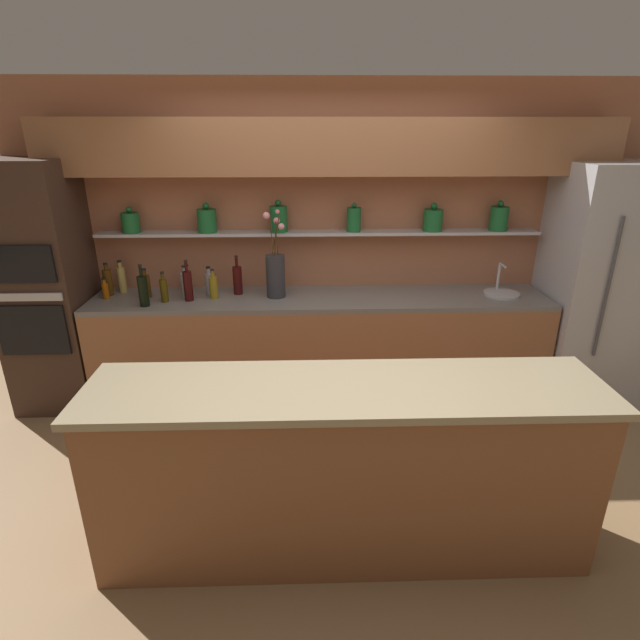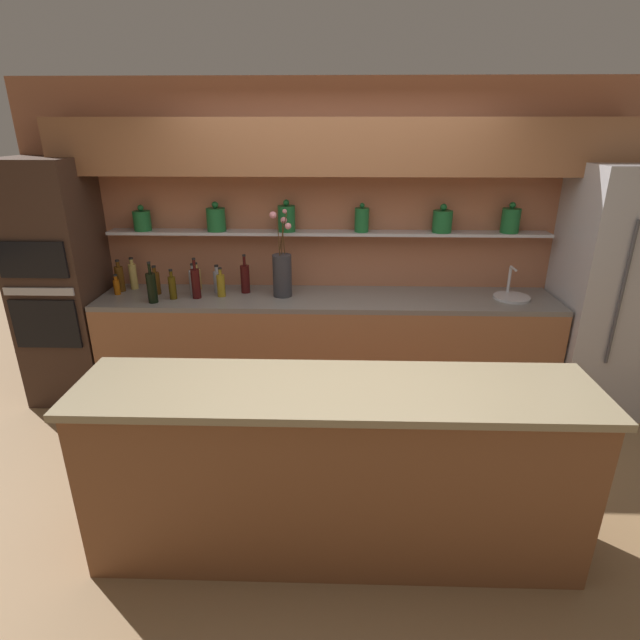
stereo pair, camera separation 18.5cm
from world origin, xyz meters
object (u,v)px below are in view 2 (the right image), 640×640
bottle_spirit_0 (197,279)px  bottle_spirit_8 (156,283)px  sink_fixture (511,295)px  bottle_oil_4 (221,285)px  bottle_wine_9 (196,283)px  bottle_sauce_6 (117,286)px  bottle_spirit_5 (194,282)px  bottle_wine_7 (245,278)px  refrigerator (612,292)px  bottle_spirit_3 (217,281)px  bottle_oil_2 (172,287)px  bottle_wine_10 (152,287)px  flower_vase (282,272)px  bottle_spirit_11 (120,278)px  bottle_spirit_1 (133,276)px  oven_tower (61,284)px

bottle_spirit_0 → bottle_spirit_8: bottle_spirit_8 is taller
sink_fixture → bottle_spirit_8: (-2.94, 0.03, 0.07)m
bottle_oil_4 → bottle_wine_9: bearing=-166.3°
sink_fixture → bottle_sauce_6: sink_fixture is taller
bottle_spirit_5 → bottle_wine_7: 0.42m
bottle_sauce_6 → refrigerator: bearing=-0.7°
sink_fixture → bottle_sauce_6: bearing=179.9°
bottle_spirit_0 → bottle_spirit_3: bottle_spirit_3 is taller
bottle_oil_2 → bottle_oil_4: size_ratio=1.01×
bottle_oil_2 → bottle_wine_9: (0.19, 0.03, 0.03)m
bottle_spirit_5 → bottle_wine_10: bearing=-145.0°
bottle_wine_7 → bottle_spirit_8: (-0.74, -0.06, -0.02)m
flower_vase → bottle_spirit_0: (-0.75, 0.15, -0.11)m
bottle_sauce_6 → flower_vase: bearing=0.3°
bottle_spirit_0 → bottle_spirit_5: bearing=-83.4°
bottle_oil_4 → bottle_spirit_5: 0.23m
bottle_wine_10 → bottle_oil_4: bearing=18.1°
bottle_spirit_0 → bottle_spirit_8: (-0.31, -0.14, 0.00)m
flower_vase → bottle_wine_9: flower_vase is taller
bottle_spirit_0 → bottle_oil_2: (-0.13, -0.26, 0.01)m
bottle_spirit_5 → bottle_spirit_11: 0.66m
sink_fixture → bottle_wine_9: (-2.58, -0.07, 0.10)m
refrigerator → bottle_spirit_5: bearing=179.0°
bottle_spirit_0 → bottle_spirit_11: size_ratio=0.86×
sink_fixture → bottle_spirit_11: 3.27m
flower_vase → bottle_oil_4: flower_vase is taller
bottle_spirit_8 → bottle_spirit_11: (-0.33, 0.07, 0.02)m
bottle_sauce_6 → bottle_oil_2: bearing=-11.0°
bottle_spirit_1 → bottle_sauce_6: 0.19m
bottle_oil_4 → bottle_wine_10: bearing=-161.9°
bottle_spirit_0 → bottle_wine_10: size_ratio=0.71×
bottle_spirit_11 → refrigerator: bearing=-2.0°
flower_vase → bottle_spirit_11: flower_vase is taller
bottle_spirit_0 → bottle_wine_7: bottle_wine_7 is taller
refrigerator → bottle_wine_9: (-3.35, -0.02, 0.05)m
bottle_spirit_11 → sink_fixture: bearing=-1.6°
sink_fixture → bottle_spirit_11: bottle_spirit_11 is taller
flower_vase → bottle_oil_2: size_ratio=2.83×
bottle_spirit_8 → bottle_wine_10: 0.22m
bottle_wine_10 → bottle_oil_2: bearing=34.6°
flower_vase → bottle_spirit_3: flower_vase is taller
sink_fixture → bottle_wine_9: 2.58m
bottle_oil_4 → refrigerator: bearing=-0.5°
bottle_spirit_5 → bottle_spirit_11: bottle_spirit_11 is taller
bottle_wine_9 → flower_vase: bearing=6.4°
oven_tower → bottle_wine_10: oven_tower is taller
oven_tower → bottle_wine_9: 1.15m
sink_fixture → bottle_spirit_0: 2.64m
sink_fixture → bottle_wine_10: 2.91m
refrigerator → bottle_wine_7: size_ratio=6.06×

